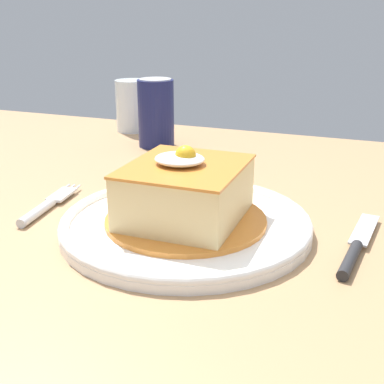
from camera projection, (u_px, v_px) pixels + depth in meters
dining_table at (177, 275)px, 0.67m from camera, size 1.40×0.93×0.72m
main_plate at (186, 223)px, 0.58m from camera, size 0.29×0.29×0.02m
sandwich_meal at (186, 195)px, 0.57m from camera, size 0.19×0.19×0.09m
fork at (46, 206)px, 0.64m from camera, size 0.03×0.14×0.01m
knife at (355, 250)px, 0.52m from camera, size 0.03×0.17×0.01m
soda_can at (156, 113)px, 0.92m from camera, size 0.07×0.07×0.12m
drinking_glass at (133, 109)px, 1.04m from camera, size 0.07×0.07×0.10m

